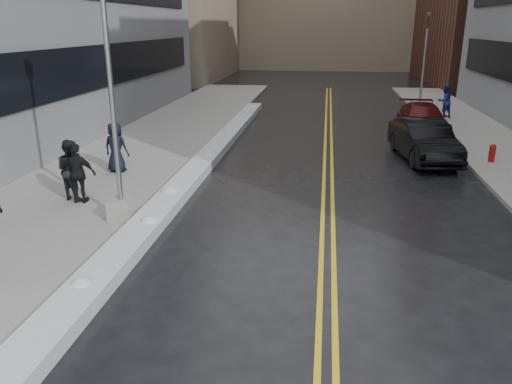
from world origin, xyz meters
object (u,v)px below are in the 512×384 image
(traffic_signal, at_px, (424,57))
(pedestrian_b, at_px, (71,170))
(pedestrian_d, at_px, (78,174))
(car_maroon, at_px, (423,119))
(pedestrian_c, at_px, (116,147))
(fire_hydrant, at_px, (492,152))
(pedestrian_east, at_px, (445,101))
(lamppost, at_px, (115,137))
(car_black, at_px, (424,140))

(traffic_signal, relative_size, pedestrian_b, 3.12)
(pedestrian_d, xyz_separation_m, car_maroon, (12.42, 12.81, -0.32))
(pedestrian_c, bearing_deg, pedestrian_b, 93.25)
(fire_hydrant, height_order, pedestrian_b, pedestrian_b)
(pedestrian_east, bearing_deg, pedestrian_c, 15.07)
(fire_hydrant, height_order, pedestrian_d, pedestrian_d)
(pedestrian_c, relative_size, pedestrian_east, 0.96)
(pedestrian_c, distance_m, pedestrian_d, 3.42)
(lamppost, bearing_deg, fire_hydrant, 33.04)
(car_black, bearing_deg, car_maroon, 72.70)
(traffic_signal, height_order, pedestrian_d, traffic_signal)
(pedestrian_d, xyz_separation_m, car_black, (11.52, 7.36, -0.24))
(pedestrian_b, xyz_separation_m, car_maroon, (12.78, 12.56, -0.36))
(pedestrian_b, distance_m, pedestrian_c, 3.17)
(pedestrian_east, bearing_deg, car_black, 45.76)
(pedestrian_d, bearing_deg, lamppost, 144.24)
(traffic_signal, bearing_deg, pedestrian_d, -123.17)
(fire_hydrant, height_order, traffic_signal, traffic_signal)
(lamppost, relative_size, pedestrian_c, 4.08)
(pedestrian_b, xyz_separation_m, pedestrian_d, (0.36, -0.25, -0.03))
(fire_hydrant, relative_size, car_black, 0.14)
(pedestrian_b, xyz_separation_m, pedestrian_east, (14.70, 16.76, 0.01))
(car_black, relative_size, car_maroon, 0.97)
(lamppost, distance_m, car_maroon, 17.63)
(lamppost, bearing_deg, pedestrian_c, 114.08)
(car_black, bearing_deg, pedestrian_east, 65.80)
(car_black, distance_m, car_maroon, 5.52)
(traffic_signal, height_order, car_maroon, traffic_signal)
(traffic_signal, distance_m, pedestrian_east, 4.51)
(traffic_signal, distance_m, pedestrian_b, 24.99)
(fire_hydrant, distance_m, pedestrian_c, 14.76)
(traffic_signal, xyz_separation_m, pedestrian_c, (-13.85, -17.42, -2.32))
(traffic_signal, bearing_deg, pedestrian_c, -128.47)
(fire_hydrant, height_order, car_maroon, car_maroon)
(pedestrian_east, bearing_deg, pedestrian_d, 21.90)
(fire_hydrant, bearing_deg, pedestrian_c, -166.58)
(lamppost, relative_size, car_maroon, 1.46)
(pedestrian_east, height_order, car_maroon, pedestrian_east)
(traffic_signal, bearing_deg, pedestrian_east, -79.34)
(car_maroon, bearing_deg, traffic_signal, 81.07)
(pedestrian_c, xyz_separation_m, car_black, (11.75, 3.95, -0.25))
(fire_hydrant, distance_m, pedestrian_d, 15.70)
(pedestrian_c, bearing_deg, lamppost, 119.71)
(traffic_signal, distance_m, car_black, 13.88)
(lamppost, distance_m, pedestrian_c, 5.22)
(pedestrian_b, bearing_deg, car_maroon, -115.35)
(pedestrian_d, bearing_deg, pedestrian_b, -38.25)
(pedestrian_b, height_order, car_black, pedestrian_b)
(car_black, height_order, car_maroon, car_black)
(traffic_signal, xyz_separation_m, pedestrian_b, (-13.98, -20.59, -2.29))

